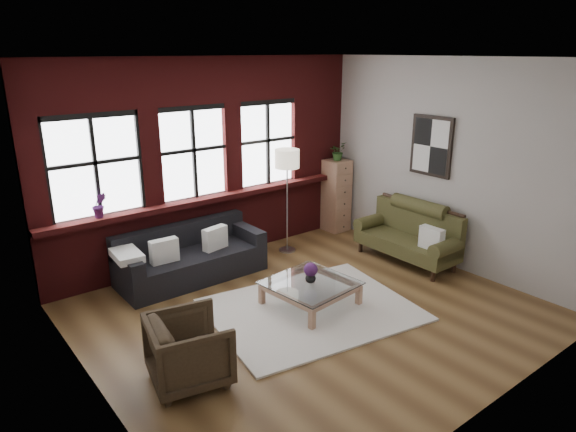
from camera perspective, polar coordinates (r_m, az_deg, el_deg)
floor at (r=6.88m, az=2.48°, el=-10.53°), size 5.50×5.50×0.00m
ceiling at (r=6.05m, az=2.90°, el=17.16°), size 5.50×5.50×0.00m
wall_back at (r=8.28m, az=-8.76°, el=6.04°), size 5.50×0.00×5.50m
wall_front at (r=4.78m, az=22.68°, el=-4.15°), size 5.50×0.00×5.50m
wall_left at (r=5.02m, az=-21.89°, el=-3.02°), size 0.00×5.00×5.00m
wall_right at (r=8.29m, az=17.29°, el=5.46°), size 0.00×5.00×5.00m
brick_backwall at (r=8.23m, az=-8.55°, el=5.98°), size 5.50×0.12×3.20m
sill_ledge at (r=8.28m, az=-8.06°, el=2.09°), size 5.50×0.30×0.08m
window_left at (r=7.50m, az=-20.66°, el=5.02°), size 1.38×0.10×1.50m
window_mid at (r=8.06m, az=-10.49°, el=6.72°), size 1.38×0.10×1.50m
window_right at (r=8.79m, az=-2.36°, el=7.93°), size 1.38×0.10×1.50m
wall_poster at (r=8.39m, az=15.65°, el=7.49°), size 0.05×0.74×0.94m
shag_rug at (r=6.90m, az=2.63°, el=-10.35°), size 2.87×2.41×0.03m
dark_sofa at (r=7.79m, az=-10.72°, el=-4.12°), size 2.17×0.88×0.79m
pillow_a at (r=7.46m, az=-13.60°, el=-3.78°), size 0.41×0.16×0.34m
pillow_b at (r=7.80m, az=-8.11°, el=-2.45°), size 0.42×0.22×0.34m
vintage_settee at (r=8.43m, az=13.05°, el=-2.03°), size 0.77×1.74×0.93m
pillow_settee at (r=8.04m, az=15.67°, el=-2.41°), size 0.14×0.38×0.34m
armchair at (r=5.52m, az=-10.93°, el=-14.39°), size 0.94×0.92×0.72m
coffee_table at (r=6.96m, az=2.50°, el=-8.65°), size 1.15×1.15×0.35m
vase at (r=6.85m, az=2.53°, el=-6.80°), size 0.18×0.18×0.15m
flowers at (r=6.81m, az=2.54°, el=-5.96°), size 0.18×0.18×0.18m
drawer_chest at (r=9.68m, az=5.39°, el=2.28°), size 0.42×0.42×1.35m
potted_plant_top at (r=9.49m, az=5.54°, el=7.17°), size 0.35×0.32×0.33m
floor_lamp at (r=8.51m, az=-0.10°, el=2.09°), size 0.40×0.40×1.91m
sill_plant at (r=7.49m, az=-20.22°, el=1.16°), size 0.23×0.20×0.36m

